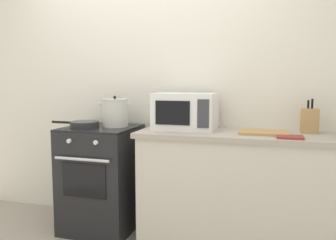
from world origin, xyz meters
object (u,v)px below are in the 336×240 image
Objects in this scene: microwave at (185,111)px; oven_mitt at (290,137)px; cutting_board at (264,132)px; knife_block at (309,121)px; stove at (102,178)px; frying_pan at (84,124)px; stock_pot at (115,113)px.

microwave reaches higher than oven_mitt.
cutting_board is 0.37m from knife_block.
stove is 2.04× the size of frying_pan.
knife_block is at bearing 4.71° from stove.
frying_pan is 1.69m from oven_mitt.
knife_block is at bearing 3.66° from microwave.
stock_pot reaches higher than stove.
frying_pan is 0.90× the size of microwave.
frying_pan is 1.71× the size of knife_block.
stock_pot reaches higher than cutting_board.
stove is 2.56× the size of cutting_board.
oven_mitt is (1.45, -0.22, -0.11)m from stock_pot.
microwave is at bearing 172.99° from cutting_board.
frying_pan is 2.51× the size of oven_mitt.
frying_pan is 1.25× the size of cutting_board.
oven_mitt is at bearing -5.80° from stove.
knife_block reaches higher than cutting_board.
microwave reaches higher than frying_pan.
knife_block is at bearing 2.92° from stock_pot.
stove is 0.97m from microwave.
stock_pot is 1.76× the size of oven_mitt.
cutting_board reaches higher than stove.
stock_pot is 1.27m from cutting_board.
microwave reaches higher than stock_pot.
stock_pot is 1.20× the size of knife_block.
cutting_board is at bearing -2.63° from stock_pot.
knife_block reaches higher than oven_mitt.
stock_pot is 0.70× the size of frying_pan.
frying_pan is at bearing -153.07° from stock_pot.
knife_block is at bearing 6.31° from frying_pan.
stock_pot is at bearing 27.94° from stove.
cutting_board is at bearing 0.05° from stove.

